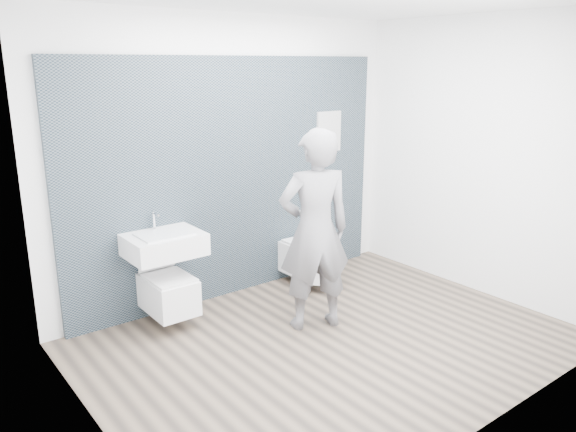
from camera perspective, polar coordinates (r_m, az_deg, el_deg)
ground at (r=4.99m, az=4.33°, el=-12.62°), size 4.00×4.00×0.00m
room_shell at (r=4.45m, az=4.78°, el=7.59°), size 4.00×4.00×4.00m
tile_wall at (r=6.05m, az=-5.09°, el=-7.43°), size 3.60×0.06×2.40m
washbasin at (r=5.13m, az=-12.46°, el=-2.79°), size 0.66×0.49×0.49m
toilet_square at (r=5.27m, az=-12.07°, el=-7.52°), size 0.38×0.55×0.70m
toilet_rounded at (r=6.06m, az=2.47°, el=-4.42°), size 0.40×0.68×0.37m
info_placard at (r=6.70m, az=3.90°, el=-5.10°), size 0.33×0.03×0.44m
visitor at (r=4.94m, az=2.73°, el=-1.51°), size 0.77×0.63×1.81m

